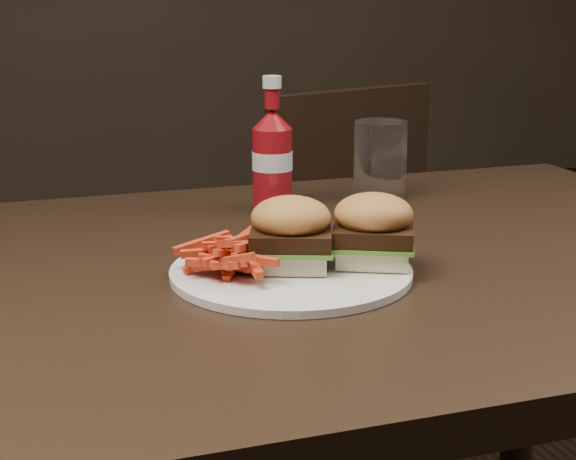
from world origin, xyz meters
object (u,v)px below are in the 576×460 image
object	(u,v)px
chair_far	(294,281)
tumbler	(380,163)
dining_table	(308,274)
plate	(291,272)
ketchup_bottle	(272,168)

from	to	relation	value
chair_far	tumbler	distance (m)	0.68
dining_table	chair_far	bearing A→B (deg)	72.12
plate	ketchup_bottle	size ratio (longest dim) A/B	2.37
dining_table	chair_far	distance (m)	0.91
dining_table	ketchup_bottle	world-z (taller)	ketchup_bottle
ketchup_bottle	dining_table	bearing A→B (deg)	-97.38
ketchup_bottle	tumbler	bearing A→B (deg)	4.10
dining_table	plate	world-z (taller)	plate
dining_table	tumbler	xyz separation A→B (m)	(0.20, 0.25, 0.08)
chair_far	tumbler	world-z (taller)	tumbler
plate	tumbler	xyz separation A→B (m)	(0.24, 0.30, 0.05)
chair_far	ketchup_bottle	distance (m)	0.73
dining_table	plate	size ratio (longest dim) A/B	4.53
ketchup_bottle	chair_far	bearing A→B (deg)	68.18
plate	ketchup_bottle	xyz separation A→B (m)	(0.07, 0.29, 0.06)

